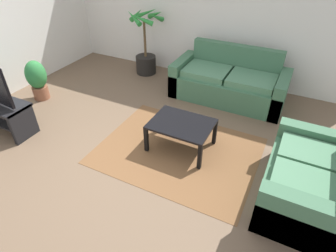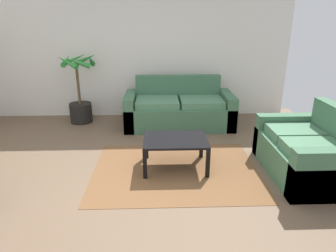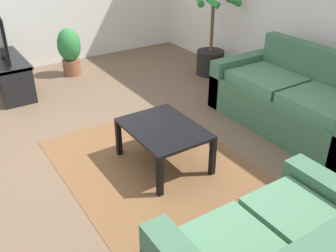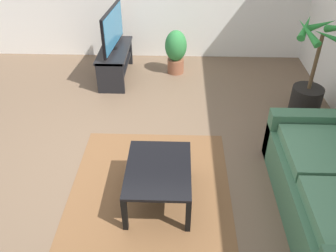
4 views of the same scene
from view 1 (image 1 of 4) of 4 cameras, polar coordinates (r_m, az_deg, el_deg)
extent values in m
plane|color=brown|center=(3.96, -8.78, -6.53)|extent=(6.60, 6.60, 0.00)
cube|color=silver|center=(5.78, 8.10, 22.44)|extent=(6.00, 0.06, 2.70)
cube|color=#3F6B4C|center=(5.29, 11.98, 7.50)|extent=(1.99, 0.90, 0.42)
cube|color=#3F6B4C|center=(5.43, 13.74, 13.29)|extent=(1.63, 0.16, 0.48)
cube|color=#3F6B4C|center=(5.50, 2.96, 10.57)|extent=(0.18, 0.90, 0.62)
cube|color=#3F6B4C|center=(5.13, 21.83, 5.97)|extent=(0.18, 0.90, 0.62)
cube|color=#4F7F5D|center=(5.23, 7.86, 10.93)|extent=(0.78, 0.66, 0.12)
cube|color=#4F7F5D|center=(5.05, 16.64, 8.84)|extent=(0.78, 0.66, 0.12)
cube|color=#3F6B4C|center=(3.62, 26.06, -11.01)|extent=(0.90, 1.40, 0.42)
cube|color=#3F6B4C|center=(3.13, 25.53, -17.26)|extent=(0.90, 0.18, 0.62)
cube|color=#3F6B4C|center=(4.03, 27.17, -4.17)|extent=(0.90, 0.18, 0.62)
cube|color=#4F7F5D|center=(3.25, 26.03, -10.55)|extent=(0.66, 0.48, 0.12)
cube|color=#4F7F5D|center=(3.65, 26.74, -5.09)|extent=(0.66, 0.48, 0.12)
cube|color=black|center=(5.06, -30.86, 1.66)|extent=(1.02, 0.39, 0.03)
cube|color=black|center=(4.65, -27.25, 0.37)|extent=(0.06, 0.41, 0.50)
cube|color=black|center=(3.87, 2.76, 0.42)|extent=(0.85, 0.64, 0.03)
cube|color=black|center=(3.94, -4.42, -2.78)|extent=(0.05, 0.05, 0.39)
cube|color=black|center=(3.67, 6.45, -6.26)|extent=(0.05, 0.05, 0.39)
cube|color=black|center=(4.35, -0.49, 1.51)|extent=(0.05, 0.05, 0.39)
cube|color=black|center=(4.11, 9.46, -1.32)|extent=(0.05, 0.05, 0.39)
cube|color=brown|center=(4.04, 2.01, -4.97)|extent=(2.20, 1.70, 0.01)
cylinder|color=black|center=(6.22, -4.47, 12.32)|extent=(0.42, 0.42, 0.38)
cylinder|color=brown|center=(6.02, -4.73, 17.33)|extent=(0.05, 0.05, 0.77)
cone|color=#2B8A36|center=(5.78, -2.34, 21.16)|extent=(0.15, 0.55, 0.29)
cone|color=#2B8A36|center=(6.01, -2.53, 21.73)|extent=(0.50, 0.36, 0.29)
cone|color=#2B8A36|center=(6.11, -4.50, 21.88)|extent=(0.47, 0.25, 0.26)
cone|color=#2B8A36|center=(6.00, -6.44, 21.52)|extent=(0.13, 0.38, 0.22)
cone|color=#2B8A36|center=(5.79, -6.94, 20.96)|extent=(0.45, 0.29, 0.25)
cone|color=#2B8A36|center=(5.68, -5.41, 20.77)|extent=(0.47, 0.25, 0.26)
cylinder|color=brown|center=(5.73, -24.33, 6.24)|extent=(0.27, 0.27, 0.24)
ellipsoid|color=#2F7C3C|center=(5.58, -25.22, 9.40)|extent=(0.36, 0.36, 0.51)
camera|label=2|loc=(1.82, -77.60, -18.60)|focal=32.07mm
camera|label=3|loc=(1.93, 71.38, -3.38)|focal=40.59mm
camera|label=4|loc=(3.36, 57.15, 23.95)|focal=38.08mm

